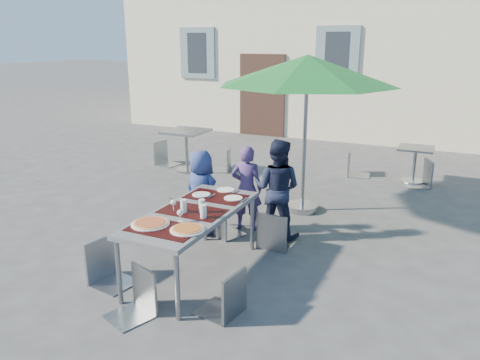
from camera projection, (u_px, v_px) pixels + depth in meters
The scene contains 22 objects.
ground at pixel (178, 256), 5.76m from camera, with size 90.00×90.00×0.00m, color #404042.
dining_table at pixel (192, 216), 5.13m from camera, with size 0.80×1.85×0.76m.
pizza_near_left at pixel (150, 223), 4.73m from camera, with size 0.39×0.39×0.03m.
pizza_near_right at pixel (187, 229), 4.58m from camera, with size 0.35×0.35×0.03m.
glassware at pixel (192, 208), 4.99m from camera, with size 0.47×0.40×0.15m.
place_settings at pixel (220, 194), 5.65m from camera, with size 0.67×0.51×0.01m.
child_0 at pixel (201, 192), 6.31m from camera, with size 0.56×0.37×1.15m, color navy.
child_1 at pixel (247, 188), 6.42m from camera, with size 0.44×0.29×1.20m, color #4F3771.
child_2 at pixel (277, 189), 6.17m from camera, with size 0.65×0.37×1.33m, color #181D35.
chair_0 at pixel (185, 194), 6.34m from camera, with size 0.53×0.53×0.93m.
chair_1 at pixel (222, 202), 6.19m from camera, with size 0.50×0.50×0.85m.
chair_2 at pixel (275, 208), 5.82m from camera, with size 0.42×0.42×0.92m.
chair_3 at pixel (105, 236), 4.99m from camera, with size 0.47×0.47×0.92m.
chair_4 at pixel (226, 267), 4.38m from camera, with size 0.44×0.44×0.87m.
chair_5 at pixel (134, 266), 4.40m from camera, with size 0.49×0.50×0.87m.
patio_umbrella at pixel (307, 71), 6.69m from camera, with size 2.64×2.64×2.35m.
cafe_table_0 at pixel (186, 142), 9.31m from camera, with size 0.78×0.78×0.84m.
bg_chair_l_0 at pixel (163, 139), 9.86m from camera, with size 0.48×0.47×0.95m.
bg_chair_r_0 at pixel (224, 146), 9.38m from camera, with size 0.50×0.50×0.89m.
cafe_table_1 at pixel (415, 160), 8.63m from camera, with size 0.62×0.62×0.66m.
bg_chair_l_1 at pixel (355, 148), 9.04m from camera, with size 0.48×0.48×0.94m.
bg_chair_r_1 at pixel (424, 157), 8.36m from camera, with size 0.55×0.55×0.93m.
Camera 1 is at (2.92, -4.43, 2.55)m, focal length 35.00 mm.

